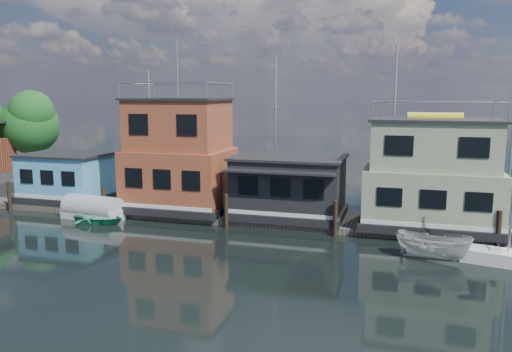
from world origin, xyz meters
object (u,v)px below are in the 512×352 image
(houseboat_red, at_px, (180,157))
(houseboat_green, at_px, (432,176))
(dinghy_teal, at_px, (100,218))
(motorboat, at_px, (433,246))
(houseboat_dark, at_px, (289,186))
(houseboat_blue, at_px, (67,177))
(day_sailer, at_px, (508,257))
(tarp_runabout, at_px, (93,210))

(houseboat_red, height_order, houseboat_green, houseboat_red)
(houseboat_red, xyz_separation_m, dinghy_teal, (-4.00, -4.13, -3.74))
(motorboat, bearing_deg, houseboat_dark, 72.14)
(houseboat_blue, relative_size, day_sailer, 0.93)
(day_sailer, distance_m, motorboat, 3.62)
(houseboat_green, distance_m, tarp_runabout, 22.56)
(tarp_runabout, bearing_deg, houseboat_green, 15.01)
(tarp_runabout, height_order, dinghy_teal, tarp_runabout)
(tarp_runabout, distance_m, dinghy_teal, 1.48)
(houseboat_blue, distance_m, dinghy_teal, 7.12)
(houseboat_red, relative_size, houseboat_dark, 1.60)
(houseboat_red, height_order, motorboat, houseboat_red)
(houseboat_red, xyz_separation_m, tarp_runabout, (-5.14, -3.22, -3.45))
(houseboat_green, bearing_deg, houseboat_blue, -180.00)
(houseboat_dark, relative_size, motorboat, 1.91)
(day_sailer, height_order, dinghy_teal, day_sailer)
(houseboat_red, distance_m, houseboat_green, 17.01)
(houseboat_dark, bearing_deg, motorboat, -32.73)
(houseboat_green, height_order, motorboat, houseboat_green)
(houseboat_blue, xyz_separation_m, dinghy_teal, (5.50, -4.13, -1.84))
(houseboat_red, relative_size, day_sailer, 1.72)
(day_sailer, xyz_separation_m, tarp_runabout, (-25.69, 2.27, 0.24))
(houseboat_dark, height_order, day_sailer, day_sailer)
(houseboat_dark, bearing_deg, houseboat_green, 0.12)
(tarp_runabout, height_order, motorboat, tarp_runabout)
(houseboat_dark, distance_m, motorboat, 10.77)
(houseboat_blue, bearing_deg, day_sailer, -10.36)
(houseboat_dark, distance_m, tarp_runabout, 13.64)
(tarp_runabout, relative_size, motorboat, 1.16)
(houseboat_green, height_order, dinghy_teal, houseboat_green)
(tarp_runabout, relative_size, dinghy_teal, 1.28)
(houseboat_dark, relative_size, tarp_runabout, 1.65)
(houseboat_red, distance_m, houseboat_dark, 8.18)
(dinghy_teal, bearing_deg, houseboat_blue, 54.52)
(dinghy_teal, bearing_deg, tarp_runabout, 52.83)
(houseboat_blue, bearing_deg, tarp_runabout, -36.46)
(houseboat_red, height_order, tarp_runabout, houseboat_red)
(houseboat_blue, height_order, motorboat, houseboat_blue)
(dinghy_teal, bearing_deg, houseboat_dark, -69.68)
(houseboat_dark, height_order, tarp_runabout, houseboat_dark)
(houseboat_dark, xyz_separation_m, day_sailer, (12.55, -5.47, -2.01))
(houseboat_red, height_order, day_sailer, houseboat_red)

